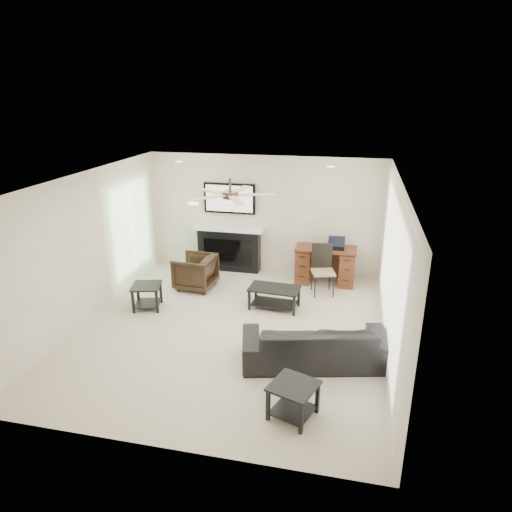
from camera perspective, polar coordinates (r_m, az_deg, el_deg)
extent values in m
plane|color=beige|center=(7.69, -3.12, -9.11)|extent=(5.50, 5.50, 0.00)
cube|color=white|center=(6.84, -3.51, 9.52)|extent=(5.00, 5.50, 0.04)
cube|color=beige|center=(9.72, 1.08, 5.17)|extent=(5.00, 0.04, 2.50)
cube|color=beige|center=(4.84, -12.27, -11.49)|extent=(5.00, 0.04, 2.50)
cube|color=beige|center=(8.18, -20.42, 0.99)|extent=(0.04, 5.50, 2.50)
cube|color=beige|center=(6.95, 16.96, -1.89)|extent=(0.04, 5.50, 2.50)
cube|color=silver|center=(7.05, 16.49, -1.72)|extent=(0.04, 5.10, 2.40)
cube|color=#93BC89|center=(9.49, -15.19, 2.84)|extent=(0.04, 1.80, 2.10)
cylinder|color=#382619|center=(6.98, -3.24, 7.65)|extent=(1.40, 1.40, 0.30)
imported|color=black|center=(6.75, 7.49, -10.73)|extent=(2.25, 1.29, 0.62)
imported|color=black|center=(9.15, -7.59, -1.98)|extent=(0.80, 0.78, 0.68)
cube|color=black|center=(8.31, 2.30, -5.23)|extent=(0.93, 0.56, 0.40)
cube|color=black|center=(5.78, 4.66, -17.56)|extent=(0.67, 0.67, 0.45)
cube|color=black|center=(8.52, -13.44, -4.94)|extent=(0.61, 0.61, 0.45)
cube|color=black|center=(9.81, -3.44, 3.49)|extent=(1.52, 0.34, 1.91)
cube|color=#431B10|center=(9.40, 8.62, -1.17)|extent=(1.22, 0.56, 0.76)
cube|color=black|center=(8.85, 8.38, -1.79)|extent=(0.53, 0.54, 0.97)
cube|color=black|center=(9.21, 10.01, 1.57)|extent=(0.33, 0.24, 0.23)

